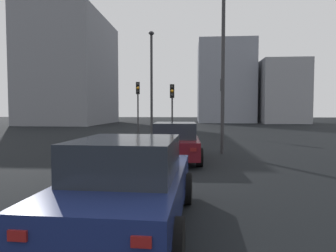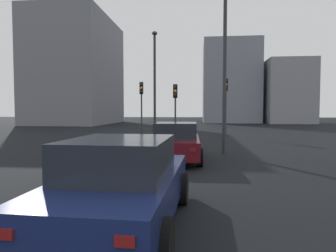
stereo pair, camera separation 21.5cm
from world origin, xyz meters
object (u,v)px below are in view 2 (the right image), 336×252
Objects in this scene: car_maroon_lead at (176,142)px; traffic_light_far_left at (141,97)px; car_navy_second at (122,184)px; street_lamp_far at (155,76)px; street_lamp_kerbside at (225,47)px; traffic_light_near_left at (226,95)px; traffic_light_near_right at (175,100)px.

traffic_light_far_left is (10.97, 3.40, 2.18)m from car_maroon_lead.
car_navy_second is at bearing 175.17° from car_maroon_lead.
car_maroon_lead is at bearing -166.45° from street_lamp_far.
traffic_light_far_left reaches higher than car_maroon_lead.
street_lamp_kerbside reaches higher than car_maroon_lead.
car_navy_second is at bearing -5.34° from traffic_light_near_left.
street_lamp_far is at bearing -55.03° from traffic_light_near_left.
street_lamp_far is (15.05, 1.63, 3.47)m from car_navy_second.
street_lamp_far is (8.43, 2.03, 3.47)m from car_maroon_lead.
traffic_light_near_right reaches higher than car_maroon_lead.
traffic_light_near_right is 0.90× the size of traffic_light_far_left.
traffic_light_near_right is at bearing 3.14° from car_navy_second.
street_lamp_kerbside is (-9.01, -5.37, 1.74)m from traffic_light_far_left.
car_navy_second is at bearing 2.13° from traffic_light_near_right.
street_lamp_kerbside is at bearing -46.51° from car_maroon_lead.
traffic_light_near_right is 3.66m from traffic_light_far_left.
car_maroon_lead is 1.15× the size of traffic_light_near_right.
street_lamp_kerbside is at bearing -0.55° from traffic_light_near_left.
car_maroon_lead is 6.63m from car_navy_second.
traffic_light_near_left is 0.60× the size of street_lamp_far.
street_lamp_far reaches higher than car_maroon_lead.
street_lamp_kerbside is at bearing 22.32° from traffic_light_far_left.
car_maroon_lead is 8.78m from traffic_light_near_right.
car_maroon_lead is at bearing 8.76° from traffic_light_far_left.
traffic_light_near_left is at bearing -8.28° from car_navy_second.
traffic_light_near_left reaches higher than traffic_light_far_left.
traffic_light_near_left is (11.25, -2.88, 2.33)m from car_maroon_lead.
street_lamp_far is at bearing -83.97° from traffic_light_near_right.
traffic_light_near_right is at bearing 21.85° from street_lamp_kerbside.
traffic_light_near_right is at bearing -85.06° from street_lamp_far.
street_lamp_kerbside is at bearing 22.94° from traffic_light_near_right.
street_lamp_kerbside reaches higher than traffic_light_near_right.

